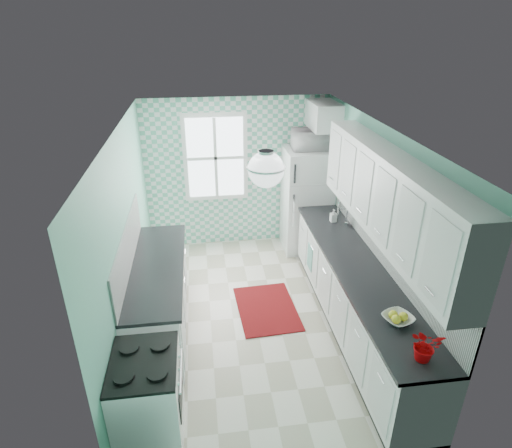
{
  "coord_description": "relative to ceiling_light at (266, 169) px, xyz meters",
  "views": [
    {
      "loc": [
        -0.61,
        -4.54,
        3.6
      ],
      "look_at": [
        0.05,
        0.25,
        1.25
      ],
      "focal_mm": 30.0,
      "sensor_mm": 36.0,
      "label": 1
    }
  ],
  "objects": [
    {
      "name": "floor",
      "position": [
        0.0,
        0.8,
        -2.33
      ],
      "size": [
        3.0,
        4.4,
        0.02
      ],
      "primitive_type": "cube",
      "color": "silver",
      "rests_on": "ground"
    },
    {
      "name": "ceiling",
      "position": [
        0.0,
        0.8,
        0.19
      ],
      "size": [
        3.0,
        4.4,
        0.02
      ],
      "primitive_type": "cube",
      "color": "white",
      "rests_on": "wall_back"
    },
    {
      "name": "wall_back",
      "position": [
        0.0,
        3.01,
        -1.07
      ],
      "size": [
        3.0,
        0.02,
        2.5
      ],
      "primitive_type": "cube",
      "color": "#6FC0A5",
      "rests_on": "floor"
    },
    {
      "name": "wall_front",
      "position": [
        0.0,
        -1.41,
        -1.07
      ],
      "size": [
        3.0,
        0.02,
        2.5
      ],
      "primitive_type": "cube",
      "color": "#6FC0A5",
      "rests_on": "floor"
    },
    {
      "name": "wall_left",
      "position": [
        -1.51,
        0.8,
        -1.07
      ],
      "size": [
        0.02,
        4.4,
        2.5
      ],
      "primitive_type": "cube",
      "color": "#6FC0A5",
      "rests_on": "floor"
    },
    {
      "name": "wall_right",
      "position": [
        1.51,
        0.8,
        -1.07
      ],
      "size": [
        0.02,
        4.4,
        2.5
      ],
      "primitive_type": "cube",
      "color": "#6FC0A5",
      "rests_on": "floor"
    },
    {
      "name": "accent_wall",
      "position": [
        0.0,
        2.99,
        -1.07
      ],
      "size": [
        3.0,
        0.01,
        2.5
      ],
      "primitive_type": "cube",
      "color": "#5FB99B",
      "rests_on": "wall_back"
    },
    {
      "name": "window",
      "position": [
        -0.35,
        2.96,
        -0.77
      ],
      "size": [
        1.04,
        0.05,
        1.44
      ],
      "color": "white",
      "rests_on": "wall_back"
    },
    {
      "name": "backsplash_right",
      "position": [
        1.49,
        0.4,
        -1.13
      ],
      "size": [
        0.02,
        3.6,
        0.51
      ],
      "primitive_type": "cube",
      "color": "white",
      "rests_on": "wall_right"
    },
    {
      "name": "backsplash_left",
      "position": [
        -1.49,
        0.73,
        -1.13
      ],
      "size": [
        0.02,
        2.15,
        0.51
      ],
      "primitive_type": "cube",
      "color": "white",
      "rests_on": "wall_left"
    },
    {
      "name": "upper_cabinets_right",
      "position": [
        1.33,
        0.2,
        -0.42
      ],
      "size": [
        0.33,
        3.2,
        0.9
      ],
      "primitive_type": "cube",
      "color": "white",
      "rests_on": "wall_right"
    },
    {
      "name": "upper_cabinet_fridge",
      "position": [
        1.3,
        2.63,
        -0.07
      ],
      "size": [
        0.4,
        0.74,
        0.4
      ],
      "primitive_type": "cube",
      "color": "white",
      "rests_on": "wall_right"
    },
    {
      "name": "ceiling_light",
      "position": [
        0.0,
        0.0,
        0.0
      ],
      "size": [
        0.34,
        0.34,
        0.35
      ],
      "color": "silver",
      "rests_on": "ceiling"
    },
    {
      "name": "base_cabinets_right",
      "position": [
        1.2,
        0.4,
        -1.87
      ],
      "size": [
        0.6,
        3.6,
        0.9
      ],
      "primitive_type": "cube",
      "color": "white",
      "rests_on": "floor"
    },
    {
      "name": "countertop_right",
      "position": [
        1.19,
        0.4,
        -1.4
      ],
      "size": [
        0.63,
        3.6,
        0.04
      ],
      "primitive_type": "cube",
      "color": "black",
      "rests_on": "base_cabinets_right"
    },
    {
      "name": "base_cabinets_left",
      "position": [
        -1.2,
        0.73,
        -1.87
      ],
      "size": [
        0.6,
        2.15,
        0.9
      ],
      "primitive_type": "cube",
      "color": "white",
      "rests_on": "floor"
    },
    {
      "name": "countertop_left",
      "position": [
        -1.19,
        0.73,
        -1.4
      ],
      "size": [
        0.63,
        2.15,
        0.04
      ],
      "primitive_type": "cube",
      "color": "black",
      "rests_on": "base_cabinets_left"
    },
    {
      "name": "fridge",
      "position": [
        1.11,
        2.62,
        -1.46
      ],
      "size": [
        0.75,
        0.75,
        1.73
      ],
      "rotation": [
        0.0,
        0.0,
        0.03
      ],
      "color": "white",
      "rests_on": "floor"
    },
    {
      "name": "stove",
      "position": [
        -1.2,
        -0.82,
        -1.86
      ],
      "size": [
        0.59,
        0.74,
        0.89
      ],
      "rotation": [
        0.0,
        0.0,
        0.0
      ],
      "color": "white",
      "rests_on": "floor"
    },
    {
      "name": "sink",
      "position": [
        1.2,
        1.46,
        -1.39
      ],
      "size": [
        0.54,
        0.45,
        0.53
      ],
      "rotation": [
        0.0,
        0.0,
        0.04
      ],
      "color": "silver",
      "rests_on": "countertop_right"
    },
    {
      "name": "rug",
      "position": [
        0.18,
        0.94,
        -2.32
      ],
      "size": [
        0.83,
        1.14,
        0.02
      ],
      "primitive_type": "cube",
      "rotation": [
        0.0,
        0.0,
        0.05
      ],
      "color": "maroon",
      "rests_on": "floor"
    },
    {
      "name": "dish_towel",
      "position": [
        0.89,
        1.43,
        -1.84
      ],
      "size": [
        0.1,
        0.23,
        0.37
      ],
      "primitive_type": "cube",
      "rotation": [
        0.0,
        0.0,
        0.34
      ],
      "color": "#53B69F",
      "rests_on": "base_cabinets_right"
    },
    {
      "name": "fruit_bowl",
      "position": [
        1.2,
        -0.65,
        -1.35
      ],
      "size": [
        0.36,
        0.36,
        0.07
      ],
      "primitive_type": "imported",
      "rotation": [
        0.0,
        0.0,
        0.38
      ],
      "color": "white",
      "rests_on": "countertop_right"
    },
    {
      "name": "potted_plant",
      "position": [
        1.2,
        -1.15,
        -1.24
      ],
      "size": [
        0.28,
        0.25,
        0.29
      ],
      "primitive_type": "imported",
      "rotation": [
        0.0,
        0.0,
        0.11
      ],
      "color": "red",
      "rests_on": "countertop_right"
    },
    {
      "name": "soap_bottle",
      "position": [
        1.25,
        1.62,
        -1.29
      ],
      "size": [
        0.09,
        0.09,
        0.19
      ],
      "primitive_type": "imported",
      "rotation": [
        0.0,
        0.0,
        0.11
      ],
      "color": "#A6B5C1",
      "rests_on": "countertop_right"
    },
    {
      "name": "microwave",
      "position": [
        1.11,
        2.62,
        -0.44
      ],
      "size": [
        0.58,
        0.41,
        0.31
      ],
      "primitive_type": "imported",
      "rotation": [
        0.0,
        0.0,
        3.07
      ],
      "color": "white",
      "rests_on": "fridge"
    }
  ]
}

